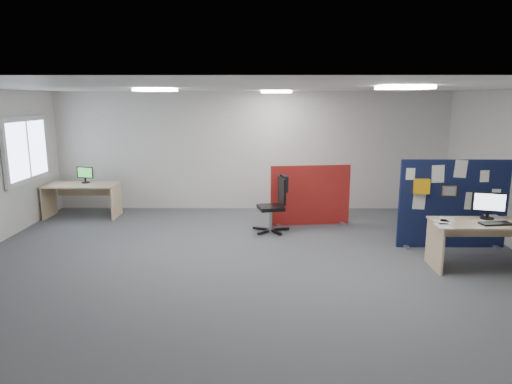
{
  "coord_description": "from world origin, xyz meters",
  "views": [
    {
      "loc": [
        0.15,
        -6.96,
        2.53
      ],
      "look_at": [
        0.1,
        0.52,
        1.0
      ],
      "focal_mm": 32.0,
      "sensor_mm": 36.0,
      "label": 1
    }
  ],
  "objects_px": {
    "main_desk": "(486,233)",
    "second_desk": "(83,192)",
    "red_divider": "(310,196)",
    "monitor_second": "(85,174)",
    "navy_divider": "(452,204)",
    "office_chair": "(276,201)",
    "monitor_main": "(488,204)"
  },
  "relations": [
    {
      "from": "navy_divider",
      "to": "monitor_main",
      "type": "height_order",
      "value": "navy_divider"
    },
    {
      "from": "main_desk",
      "to": "monitor_main",
      "type": "relative_size",
      "value": 3.47
    },
    {
      "from": "monitor_main",
      "to": "main_desk",
      "type": "bearing_deg",
      "value": -98.26
    },
    {
      "from": "navy_divider",
      "to": "monitor_second",
      "type": "xyz_separation_m",
      "value": [
        -7.09,
        2.16,
        0.15
      ]
    },
    {
      "from": "red_divider",
      "to": "monitor_second",
      "type": "distance_m",
      "value": 4.9
    },
    {
      "from": "monitor_second",
      "to": "office_chair",
      "type": "relative_size",
      "value": 0.36
    },
    {
      "from": "second_desk",
      "to": "office_chair",
      "type": "xyz_separation_m",
      "value": [
        4.17,
        -1.13,
        0.07
      ]
    },
    {
      "from": "main_desk",
      "to": "second_desk",
      "type": "relative_size",
      "value": 1.05
    },
    {
      "from": "monitor_main",
      "to": "monitor_second",
      "type": "height_order",
      "value": "monitor_main"
    },
    {
      "from": "second_desk",
      "to": "monitor_main",
      "type": "bearing_deg",
      "value": -21.68
    },
    {
      "from": "monitor_main",
      "to": "office_chair",
      "type": "distance_m",
      "value": 3.64
    },
    {
      "from": "main_desk",
      "to": "office_chair",
      "type": "relative_size",
      "value": 1.48
    },
    {
      "from": "navy_divider",
      "to": "red_divider",
      "type": "xyz_separation_m",
      "value": [
        -2.26,
        1.44,
        -0.17
      ]
    },
    {
      "from": "main_desk",
      "to": "red_divider",
      "type": "distance_m",
      "value": 3.4
    },
    {
      "from": "monitor_main",
      "to": "red_divider",
      "type": "distance_m",
      "value": 3.37
    },
    {
      "from": "main_desk",
      "to": "second_desk",
      "type": "xyz_separation_m",
      "value": [
        -7.26,
        3.05,
        -0.0
      ]
    },
    {
      "from": "monitor_main",
      "to": "red_divider",
      "type": "bearing_deg",
      "value": 154.11
    },
    {
      "from": "navy_divider",
      "to": "monitor_main",
      "type": "relative_size",
      "value": 4.02
    },
    {
      "from": "office_chair",
      "to": "monitor_second",
      "type": "bearing_deg",
      "value": 150.55
    },
    {
      "from": "navy_divider",
      "to": "main_desk",
      "type": "distance_m",
      "value": 1.02
    },
    {
      "from": "navy_divider",
      "to": "office_chair",
      "type": "xyz_separation_m",
      "value": [
        -2.97,
        0.94,
        -0.16
      ]
    },
    {
      "from": "main_desk",
      "to": "red_divider",
      "type": "xyz_separation_m",
      "value": [
        -2.38,
        2.43,
        0.05
      ]
    },
    {
      "from": "navy_divider",
      "to": "second_desk",
      "type": "relative_size",
      "value": 1.21
    },
    {
      "from": "red_divider",
      "to": "main_desk",
      "type": "bearing_deg",
      "value": -53.14
    },
    {
      "from": "navy_divider",
      "to": "main_desk",
      "type": "xyz_separation_m",
      "value": [
        0.12,
        -0.98,
        -0.22
      ]
    },
    {
      "from": "red_divider",
      "to": "office_chair",
      "type": "bearing_deg",
      "value": -152.06
    },
    {
      "from": "second_desk",
      "to": "office_chair",
      "type": "height_order",
      "value": "office_chair"
    },
    {
      "from": "main_desk",
      "to": "monitor_main",
      "type": "bearing_deg",
      "value": 64.57
    },
    {
      "from": "navy_divider",
      "to": "office_chair",
      "type": "height_order",
      "value": "navy_divider"
    },
    {
      "from": "second_desk",
      "to": "office_chair",
      "type": "bearing_deg",
      "value": -15.21
    },
    {
      "from": "main_desk",
      "to": "monitor_second",
      "type": "height_order",
      "value": "monitor_second"
    },
    {
      "from": "monitor_main",
      "to": "monitor_second",
      "type": "distance_m",
      "value": 7.88
    }
  ]
}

